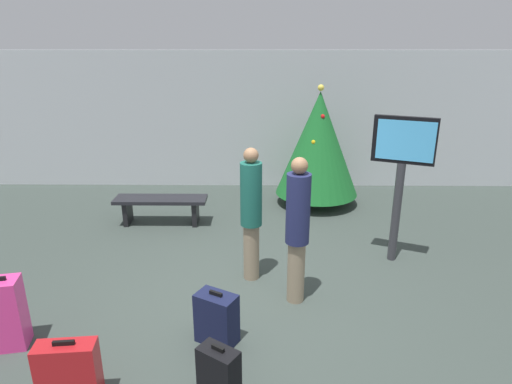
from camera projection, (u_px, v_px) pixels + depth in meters
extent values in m
plane|color=#38423D|center=(248.00, 301.00, 5.39)|extent=(16.00, 16.00, 0.00)
cube|color=#B7BCC1|center=(253.00, 120.00, 9.38)|extent=(16.00, 0.20, 2.88)
cylinder|color=#4C3319|center=(316.00, 198.00, 8.65)|extent=(0.12, 0.12, 0.22)
cone|color=#196628|center=(318.00, 144.00, 8.29)|extent=(1.59, 1.59, 1.96)
sphere|color=#F2D84C|center=(321.00, 88.00, 7.96)|extent=(0.12, 0.12, 0.12)
sphere|color=silver|center=(307.00, 165.00, 8.00)|extent=(0.08, 0.08, 0.08)
sphere|color=yellow|center=(314.00, 142.00, 7.97)|extent=(0.08, 0.08, 0.08)
sphere|color=silver|center=(345.00, 166.00, 8.53)|extent=(0.08, 0.08, 0.08)
sphere|color=red|center=(323.00, 116.00, 7.96)|extent=(0.08, 0.08, 0.08)
cylinder|color=#333338|center=(396.00, 213.00, 6.21)|extent=(0.12, 0.12, 1.46)
cube|color=black|center=(404.00, 140.00, 5.87)|extent=(0.80, 0.39, 0.64)
cube|color=#4CB2F2|center=(405.00, 141.00, 5.83)|extent=(0.70, 0.30, 0.54)
cube|color=black|center=(161.00, 199.00, 7.56)|extent=(1.59, 0.44, 0.06)
cube|color=black|center=(128.00, 212.00, 7.64)|extent=(0.08, 0.35, 0.42)
cube|color=black|center=(196.00, 212.00, 7.63)|extent=(0.08, 0.35, 0.42)
cylinder|color=gray|center=(296.00, 271.00, 5.30)|extent=(0.21, 0.21, 0.79)
cylinder|color=#1E234C|center=(298.00, 209.00, 5.04)|extent=(0.35, 0.35, 0.84)
sphere|color=#8C6647|center=(300.00, 166.00, 4.87)|extent=(0.19, 0.19, 0.19)
cylinder|color=gray|center=(251.00, 251.00, 5.82)|extent=(0.21, 0.21, 0.78)
cylinder|color=#19594C|center=(251.00, 194.00, 5.56)|extent=(0.34, 0.34, 0.83)
sphere|color=#8C6647|center=(251.00, 155.00, 5.39)|extent=(0.19, 0.19, 0.19)
cube|color=#B2191E|center=(69.00, 374.00, 3.80)|extent=(0.54, 0.26, 0.60)
cube|color=black|center=(63.00, 343.00, 3.69)|extent=(0.18, 0.05, 0.04)
cube|color=#E5388C|center=(7.00, 314.00, 4.49)|extent=(0.38, 0.33, 0.78)
cube|color=black|center=(219.00, 375.00, 3.85)|extent=(0.41, 0.36, 0.52)
cube|color=black|center=(218.00, 348.00, 3.75)|extent=(0.12, 0.09, 0.04)
cube|color=#141938|center=(217.00, 318.00, 4.59)|extent=(0.49, 0.42, 0.56)
cube|color=black|center=(216.00, 294.00, 4.49)|extent=(0.15, 0.10, 0.04)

